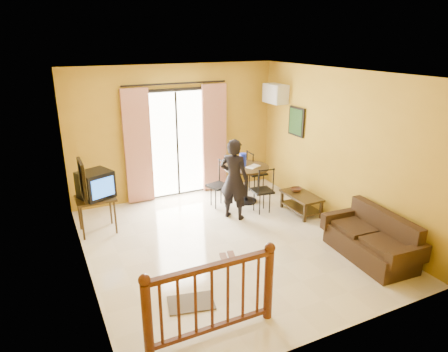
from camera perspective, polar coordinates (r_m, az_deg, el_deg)
name	(u,v)px	position (r m, az deg, el deg)	size (l,w,h in m)	color
ground	(228,243)	(6.86, 0.59, -9.54)	(5.00, 5.00, 0.00)	beige
room_shell	(229,146)	(6.22, 0.65, 4.34)	(5.00, 5.00, 5.00)	white
balcony_door	(177,143)	(8.53, -6.70, 4.74)	(2.25, 0.14, 2.46)	black
tv_table	(96,201)	(7.35, -17.87, -3.48)	(0.66, 0.55, 0.66)	black
television	(96,184)	(7.24, -17.87, -1.16)	(0.66, 0.63, 0.47)	black
picture_left	(83,180)	(5.49, -19.56, -0.54)	(0.05, 0.42, 0.52)	black
dining_table	(246,174)	(8.29, 3.21, 0.32)	(0.94, 0.94, 0.78)	black
water_jug	(243,160)	(8.22, 2.70, 2.34)	(0.14, 0.14, 0.27)	#1324B4
serving_tray	(253,167)	(8.21, 4.20, 1.35)	(0.28, 0.18, 0.02)	beige
dining_chairs	(245,203)	(8.44, 3.08, -3.83)	(1.57, 1.42, 0.95)	black
air_conditioner	(275,94)	(8.82, 7.33, 11.59)	(0.31, 0.60, 0.40)	silver
botanical_print	(296,122)	(8.45, 10.30, 7.65)	(0.05, 0.50, 0.60)	black
coffee_table	(301,201)	(8.02, 10.97, -3.47)	(0.48, 0.86, 0.38)	black
bowl	(296,190)	(8.10, 10.23, -1.94)	(0.22, 0.22, 0.07)	#4F2C1B
sofa	(372,241)	(6.76, 20.44, -8.68)	(0.81, 1.58, 0.74)	#322013
standing_person	(234,179)	(7.48, 1.44, -0.48)	(0.57, 0.37, 1.56)	black
stair_balustrade	(212,294)	(4.69, -1.73, -16.54)	(1.63, 0.13, 1.04)	#471E0F
doormat	(191,303)	(5.50, -4.73, -17.61)	(0.60, 0.40, 0.02)	#5B5148
sandals	(228,256)	(6.45, 0.51, -11.40)	(0.31, 0.27, 0.03)	#4F2C1B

